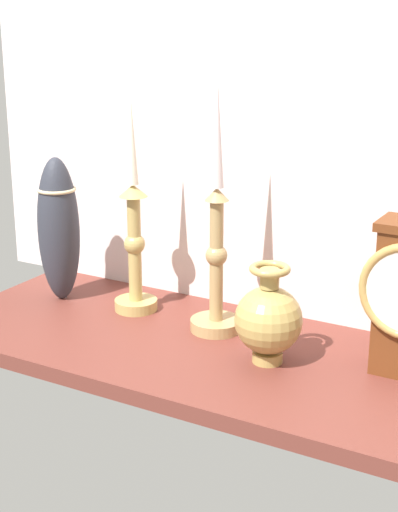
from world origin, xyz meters
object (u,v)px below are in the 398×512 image
object	(u,v)px
candlestick_tall_left	(134,241)
brass_vase_bulbous	(268,319)
tall_ceramic_vase	(59,229)
candlestick_tall_center	(216,252)

from	to	relation	value
candlestick_tall_left	brass_vase_bulbous	bearing A→B (deg)	-15.49
candlestick_tall_left	tall_ceramic_vase	bearing A→B (deg)	-172.28
brass_vase_bulbous	candlestick_tall_center	bearing A→B (deg)	151.01
candlestick_tall_center	candlestick_tall_left	bearing A→B (deg)	176.14
candlestick_tall_left	candlestick_tall_center	distance (cm)	16.12
candlestick_tall_left	candlestick_tall_center	size ratio (longest dim) A/B	0.90
candlestick_tall_center	tall_ceramic_vase	world-z (taller)	candlestick_tall_center
brass_vase_bulbous	candlestick_tall_left	bearing A→B (deg)	164.51
candlestick_tall_center	brass_vase_bulbous	world-z (taller)	candlestick_tall_center
candlestick_tall_left	candlestick_tall_center	world-z (taller)	candlestick_tall_center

